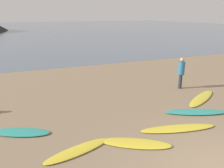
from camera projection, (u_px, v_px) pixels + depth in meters
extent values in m
cube|color=#8C7559|center=(95.00, 79.00, 13.96)|extent=(120.00, 120.00, 0.20)
cube|color=slate|center=(30.00, 28.00, 60.76)|extent=(140.00, 100.00, 0.01)
ellipsoid|color=teal|center=(21.00, 132.00, 7.37)|extent=(1.99, 1.39, 0.08)
ellipsoid|color=yellow|center=(78.00, 150.00, 6.39)|extent=(2.09, 1.00, 0.07)
ellipsoid|color=yellow|center=(136.00, 143.00, 6.75)|extent=(2.10, 1.57, 0.07)
ellipsoid|color=yellow|center=(178.00, 128.00, 7.62)|extent=(2.66, 1.10, 0.07)
ellipsoid|color=teal|center=(196.00, 112.00, 8.88)|extent=(2.44, 1.45, 0.09)
ellipsoid|color=yellow|center=(201.00, 98.00, 10.34)|extent=(2.59, 1.76, 0.07)
cylinder|color=#2D2D38|center=(180.00, 81.00, 11.72)|extent=(0.18, 0.18, 0.75)
cylinder|color=teal|center=(181.00, 68.00, 11.52)|extent=(0.33, 0.33, 0.65)
sphere|color=tan|center=(182.00, 60.00, 11.39)|extent=(0.21, 0.21, 0.21)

